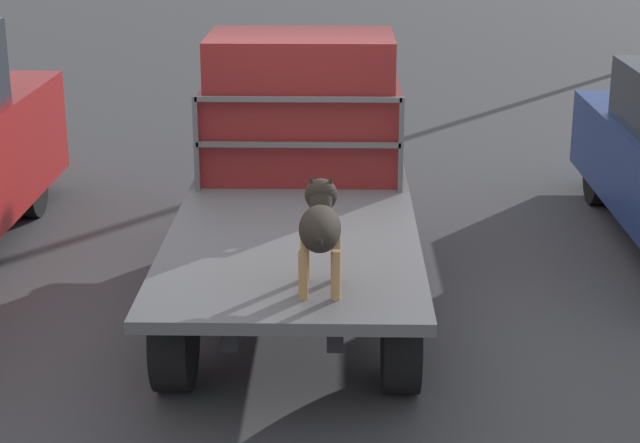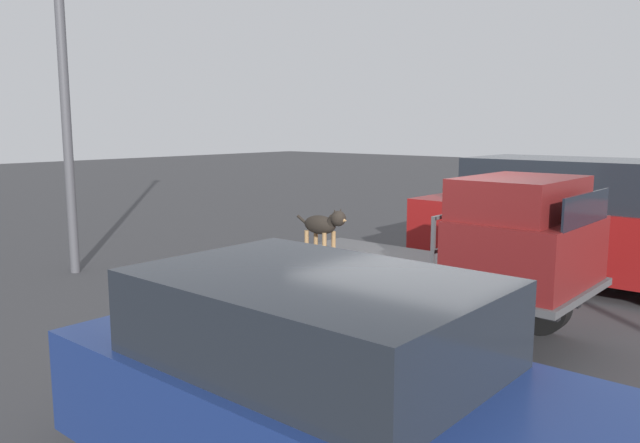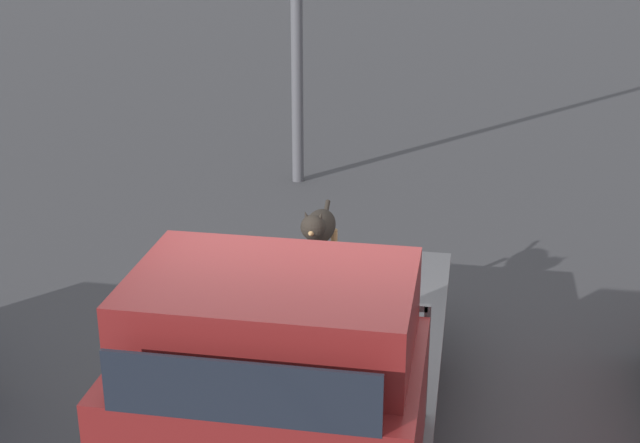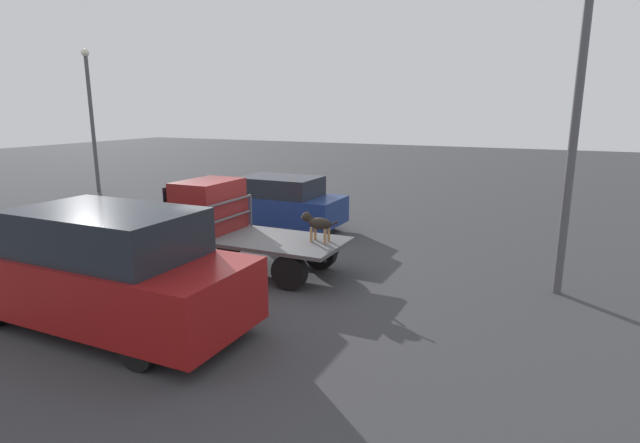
% 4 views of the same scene
% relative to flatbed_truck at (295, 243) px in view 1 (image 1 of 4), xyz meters
% --- Properties ---
extents(ground_plane, '(80.00, 80.00, 0.00)m').
position_rel_flatbed_truck_xyz_m(ground_plane, '(0.00, 0.00, -0.58)').
color(ground_plane, '#38383A').
extents(flatbed_truck, '(4.06, 1.80, 0.80)m').
position_rel_flatbed_truck_xyz_m(flatbed_truck, '(0.00, 0.00, 0.00)').
color(flatbed_truck, black).
rests_on(flatbed_truck, ground).
extents(truck_cab, '(1.27, 1.68, 1.19)m').
position_rel_flatbed_truck_xyz_m(truck_cab, '(1.32, 0.00, 0.78)').
color(truck_cab, maroon).
rests_on(truck_cab, flatbed_truck).
extents(truck_headboard, '(0.04, 1.68, 0.78)m').
position_rel_flatbed_truck_xyz_m(truck_headboard, '(0.65, 0.00, 0.73)').
color(truck_headboard, '#4C4C4F').
rests_on(truck_headboard, flatbed_truck).
extents(dog, '(0.90, 0.26, 0.66)m').
position_rel_flatbed_truck_xyz_m(dog, '(-1.41, -0.22, 0.62)').
color(dog, '#9E7547').
rests_on(dog, flatbed_truck).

